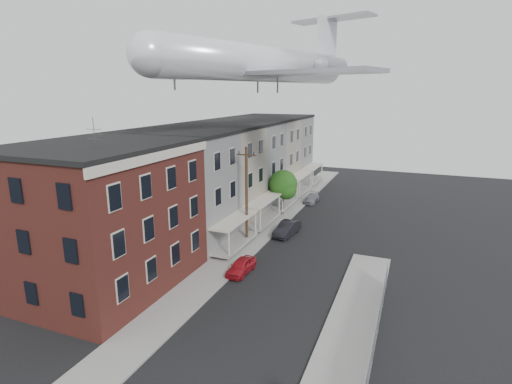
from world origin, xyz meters
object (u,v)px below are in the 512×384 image
(car_mid, at_px, (287,228))
(utility_pole, at_px, (247,195))
(car_near, at_px, (241,266))
(car_far, at_px, (312,198))
(street_tree, at_px, (284,185))
(airplane, at_px, (265,64))

(car_mid, bearing_deg, utility_pole, -120.07)
(car_near, relative_size, car_far, 0.93)
(street_tree, distance_m, airplane, 14.54)
(car_far, bearing_deg, car_near, -89.27)
(utility_pole, distance_m, airplane, 11.75)
(car_near, height_order, car_mid, car_mid)
(utility_pole, xyz_separation_m, car_far, (2.00, 16.27, -4.15))
(utility_pole, distance_m, car_far, 16.91)
(car_near, distance_m, airplane, 17.74)
(car_near, relative_size, airplane, 0.13)
(utility_pole, relative_size, car_far, 2.47)
(car_mid, bearing_deg, street_tree, 117.42)
(car_far, bearing_deg, car_mid, -85.98)
(street_tree, xyz_separation_m, car_near, (1.67, -15.71, -2.87))
(utility_pole, relative_size, street_tree, 1.73)
(street_tree, relative_size, car_far, 1.43)
(car_mid, xyz_separation_m, car_far, (-0.72, 12.59, -0.14))
(street_tree, bearing_deg, car_mid, -69.02)
(car_mid, distance_m, airplane, 15.58)
(car_mid, bearing_deg, car_far, 99.72)
(airplane, bearing_deg, car_near, -81.15)
(utility_pole, height_order, car_mid, utility_pole)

